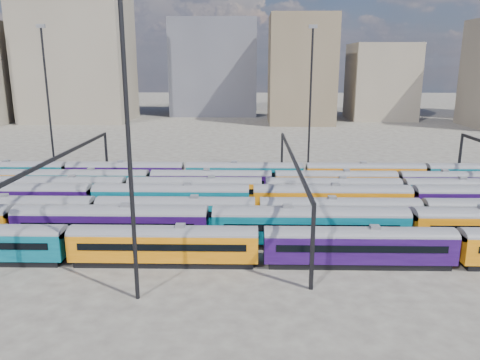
{
  "coord_description": "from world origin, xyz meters",
  "views": [
    {
      "loc": [
        4.48,
        -58.03,
        19.64
      ],
      "look_at": [
        3.14,
        7.46,
        3.0
      ],
      "focal_mm": 35.0,
      "sensor_mm": 36.0,
      "label": 1
    }
  ],
  "objects_px": {
    "rake_1": "(111,221)",
    "mast_2": "(128,136)",
    "rake_2": "(95,209)",
    "rake_0": "(261,242)"
  },
  "relations": [
    {
      "from": "rake_0",
      "to": "rake_2",
      "type": "relative_size",
      "value": 0.99
    },
    {
      "from": "rake_0",
      "to": "mast_2",
      "type": "height_order",
      "value": "mast_2"
    },
    {
      "from": "rake_2",
      "to": "rake_0",
      "type": "bearing_deg",
      "value": -27.01
    },
    {
      "from": "rake_2",
      "to": "mast_2",
      "type": "distance_m",
      "value": 22.38
    },
    {
      "from": "rake_0",
      "to": "rake_1",
      "type": "height_order",
      "value": "rake_1"
    },
    {
      "from": "rake_0",
      "to": "mast_2",
      "type": "xyz_separation_m",
      "value": [
        -10.66,
        -7.0,
        11.51
      ]
    },
    {
      "from": "rake_2",
      "to": "mast_2",
      "type": "xyz_separation_m",
      "value": [
        8.95,
        -17.0,
        11.47
      ]
    },
    {
      "from": "rake_1",
      "to": "rake_2",
      "type": "distance_m",
      "value": 6.05
    },
    {
      "from": "rake_2",
      "to": "rake_1",
      "type": "bearing_deg",
      "value": -55.84
    },
    {
      "from": "rake_1",
      "to": "mast_2",
      "type": "relative_size",
      "value": 5.89
    }
  ]
}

